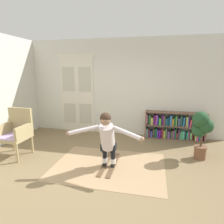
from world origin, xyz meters
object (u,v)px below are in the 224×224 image
at_px(bookshelf, 173,127).
at_px(skis_pair, 109,164).
at_px(person_skier, 107,136).
at_px(potted_plant, 202,129).
at_px(wicker_chair, 16,131).

height_order(bookshelf, skis_pair, bookshelf).
bearing_deg(person_skier, skis_pair, 89.62).
bearing_deg(potted_plant, person_skier, -153.86).
distance_m(potted_plant, skis_pair, 2.18).
height_order(wicker_chair, person_skier, person_skier).
bearing_deg(person_skier, bookshelf, 55.94).
relative_size(potted_plant, skis_pair, 1.12).
xyz_separation_m(wicker_chair, person_skier, (2.23, -0.21, 0.12)).
height_order(potted_plant, person_skier, person_skier).
bearing_deg(potted_plant, skis_pair, -158.18).
relative_size(bookshelf, wicker_chair, 1.53).
bearing_deg(wicker_chair, potted_plant, 10.03).
bearing_deg(wicker_chair, person_skier, -5.37).
bearing_deg(bookshelf, wicker_chair, -152.25).
xyz_separation_m(wicker_chair, skis_pair, (2.23, -0.04, -0.56)).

